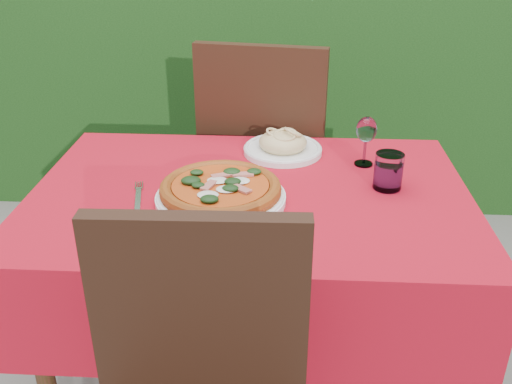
# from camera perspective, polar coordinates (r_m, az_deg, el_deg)

# --- Properties ---
(ground) EXTENTS (60.00, 60.00, 0.00)m
(ground) POSITION_cam_1_polar(r_m,az_deg,el_deg) (2.09, -0.49, -18.51)
(ground) COLOR #615D58
(ground) RESTS_ON ground
(hedge) EXTENTS (3.20, 0.55, 1.78)m
(hedge) POSITION_cam_1_polar(r_m,az_deg,el_deg) (3.07, 1.41, 16.08)
(hedge) COLOR black
(hedge) RESTS_ON ground
(dining_table) EXTENTS (1.26, 0.86, 0.75)m
(dining_table) POSITION_cam_1_polar(r_m,az_deg,el_deg) (1.72, -0.57, -4.35)
(dining_table) COLOR #422315
(dining_table) RESTS_ON ground
(chair_far) EXTENTS (0.54, 0.54, 1.05)m
(chair_far) POSITION_cam_1_polar(r_m,az_deg,el_deg) (2.27, 0.98, 3.92)
(chair_far) COLOR black
(chair_far) RESTS_ON ground
(pizza_plate) EXTENTS (0.36, 0.36, 0.07)m
(pizza_plate) POSITION_cam_1_polar(r_m,az_deg,el_deg) (1.57, -3.56, 0.07)
(pizza_plate) COLOR white
(pizza_plate) RESTS_ON dining_table
(pasta_plate) EXTENTS (0.26, 0.26, 0.07)m
(pasta_plate) POSITION_cam_1_polar(r_m,az_deg,el_deg) (1.89, 2.69, 4.67)
(pasta_plate) COLOR silver
(pasta_plate) RESTS_ON dining_table
(water_glass) EXTENTS (0.08, 0.08, 0.11)m
(water_glass) POSITION_cam_1_polar(r_m,az_deg,el_deg) (1.68, 13.08, 1.86)
(water_glass) COLOR white
(water_glass) RESTS_ON dining_table
(wine_glass) EXTENTS (0.07, 0.07, 0.16)m
(wine_glass) POSITION_cam_1_polar(r_m,az_deg,el_deg) (1.80, 10.98, 5.96)
(wine_glass) COLOR silver
(wine_glass) RESTS_ON dining_table
(fork) EXTENTS (0.07, 0.21, 0.01)m
(fork) POSITION_cam_1_polar(r_m,az_deg,el_deg) (1.62, -11.72, -0.80)
(fork) COLOR silver
(fork) RESTS_ON dining_table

